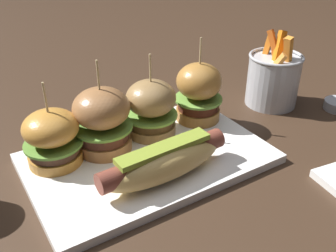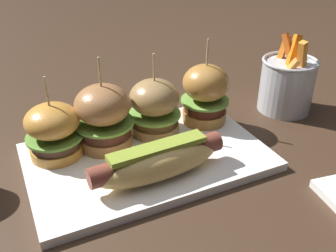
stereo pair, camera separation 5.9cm
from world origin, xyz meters
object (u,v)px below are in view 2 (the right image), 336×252
Objects in this scene: hot_dog at (158,161)px; fries_bucket at (287,84)px; slider_center_right at (155,107)px; slider_far_right at (205,93)px; slider_far_left at (54,130)px; slider_center_left at (104,116)px; platter_main at (147,157)px.

hot_dog is 0.34m from fries_bucket.
slider_center_right is 0.93× the size of slider_far_right.
slider_far_left is 0.88× the size of slider_center_left.
slider_center_left is 1.06× the size of slider_center_right.
slider_center_right reaches higher than fries_bucket.
fries_bucket is (0.44, -0.01, -0.00)m from slider_far_left.
slider_center_left is 0.18m from slider_far_right.
slider_center_left is at bearing -179.50° from slider_far_right.
slider_center_left reaches higher than hot_dog.
slider_center_left is 0.09m from slider_center_right.
fries_bucket is at bearing 18.73° from hot_dog.
slider_far_right is 1.00× the size of fries_bucket.
slider_center_left reaches higher than slider_center_right.
slider_center_right is at bearing -0.87° from slider_far_left.
slider_far_right is at bearing -0.76° from slider_center_right.
fries_bucket is (0.31, 0.05, 0.05)m from platter_main.
slider_center_right is (0.05, 0.11, 0.02)m from hot_dog.
slider_far_left is 0.86× the size of fries_bucket.
slider_far_left is at bearing 178.75° from fries_bucket.
slider_center_left is (0.08, -0.01, 0.01)m from slider_far_left.
slider_center_left is (-0.04, 0.11, 0.03)m from hot_dog.
platter_main is 2.46× the size of slider_center_left.
platter_main is 2.80× the size of slider_far_left.
fries_bucket is at bearing -1.25° from slider_far_left.
slider_far_right is (0.09, -0.00, 0.01)m from slider_center_right.
slider_far_left is (-0.12, 0.12, 0.02)m from hot_dog.
slider_far_right reaches higher than slider_center_left.
slider_center_left is at bearing -178.13° from slider_center_right.
platter_main is at bearing -124.80° from slider_center_right.
slider_center_left is at bearing 133.47° from platter_main.
hot_dog is 1.34× the size of fries_bucket.
slider_center_right is at bearing 179.24° from slider_far_right.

